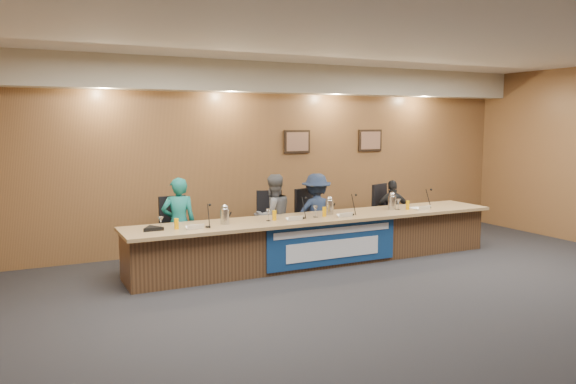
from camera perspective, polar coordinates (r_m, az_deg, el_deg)
name	(u,v)px	position (r m, az deg, el deg)	size (l,w,h in m)	color
floor	(418,307)	(7.04, 13.09, -11.29)	(10.00, 10.00, 0.00)	black
ceiling	(426,33)	(6.76, 13.87, 15.41)	(10.00, 8.00, 0.04)	silver
wall_back	(276,156)	(10.11, -1.18, 3.69)	(10.00, 0.04, 3.20)	brown
soffit	(282,79)	(9.89, -0.58, 11.45)	(10.00, 0.50, 0.50)	beige
dais_body	(320,241)	(8.86, 3.25, -4.96)	(6.00, 0.80, 0.70)	#4A311D
dais_top	(322,218)	(8.75, 3.43, -2.61)	(6.10, 0.95, 0.05)	#95754B
banner	(333,244)	(8.51, 4.63, -5.27)	(2.20, 0.02, 0.65)	navy
banner_text_upper	(334,231)	(8.45, 4.69, -3.97)	(2.00, 0.01, 0.10)	silver
banner_text_lower	(334,249)	(8.51, 4.67, -5.82)	(1.60, 0.01, 0.28)	silver
wall_photo_left	(297,142)	(10.25, 0.92, 5.14)	(0.52, 0.04, 0.42)	black
wall_photo_right	(370,140)	(11.07, 8.33, 5.21)	(0.52, 0.04, 0.42)	black
panelist_a	(179,224)	(8.55, -11.03, -3.17)	(0.51, 0.33, 1.39)	#12635C
panelist_b	(273,216)	(9.08, -1.52, -2.50)	(0.67, 0.52, 1.37)	#545559
panelist_c	(316,214)	(9.44, 2.89, -2.21)	(0.87, 0.50, 1.35)	#17233D
panelist_d	(393,212)	(10.30, 10.58, -2.04)	(0.68, 0.29, 1.17)	black
office_chair_a	(177,236)	(8.69, -11.18, -4.45)	(0.48, 0.48, 0.08)	black
office_chair_b	(271,228)	(9.20, -1.78, -3.68)	(0.48, 0.48, 0.08)	black
office_chair_c	(313,224)	(9.55, 2.59, -3.28)	(0.48, 0.48, 0.08)	black
office_chair_d	(389,217)	(10.40, 10.24, -2.54)	(0.48, 0.48, 0.08)	black
nameplate_a	(196,226)	(7.73, -9.36, -3.46)	(0.24, 0.06, 0.09)	white
microphone_a	(208,227)	(7.86, -8.13, -3.52)	(0.07, 0.07, 0.02)	black
juice_glass_a	(176,224)	(7.80, -11.26, -3.19)	(0.06, 0.06, 0.15)	#ECA003
water_glass_a	(161,223)	(7.80, -12.79, -3.11)	(0.08, 0.08, 0.18)	silver
nameplate_b	(295,218)	(8.29, 0.76, -2.66)	(0.24, 0.06, 0.09)	white
microphone_b	(303,218)	(8.50, 1.50, -2.65)	(0.07, 0.07, 0.02)	black
juice_glass_b	(274,215)	(8.34, -1.39, -2.38)	(0.06, 0.06, 0.15)	#ECA003
water_glass_b	(268,215)	(8.28, -2.00, -2.35)	(0.08, 0.08, 0.18)	silver
nameplate_c	(346,214)	(8.66, 5.91, -2.28)	(0.24, 0.06, 0.09)	white
microphone_c	(352,214)	(8.88, 6.53, -2.28)	(0.07, 0.07, 0.02)	black
juice_glass_c	(324,212)	(8.69, 3.71, -2.01)	(0.06, 0.06, 0.15)	#ECA003
water_glass_c	(315,212)	(8.60, 2.80, -2.00)	(0.08, 0.08, 0.18)	silver
nameplate_d	(424,207)	(9.58, 13.69, -1.54)	(0.24, 0.06, 0.09)	white
microphone_d	(427,208)	(9.80, 13.90, -1.56)	(0.07, 0.07, 0.02)	black
juice_glass_d	(408,205)	(9.57, 12.06, -1.32)	(0.06, 0.06, 0.15)	#ECA003
water_glass_d	(398,204)	(9.51, 11.14, -1.25)	(0.08, 0.08, 0.18)	silver
carafe_left	(225,216)	(8.07, -6.43, -2.49)	(0.13, 0.13, 0.22)	silver
carafe_mid	(329,207)	(8.89, 4.23, -1.57)	(0.13, 0.13, 0.22)	silver
carafe_right	(392,203)	(9.52, 10.53, -1.10)	(0.13, 0.13, 0.22)	silver
speakerphone	(152,229)	(7.79, -13.61, -3.63)	(0.32, 0.32, 0.05)	black
paper_stack	(418,208)	(9.75, 13.10, -1.62)	(0.22, 0.30, 0.01)	white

